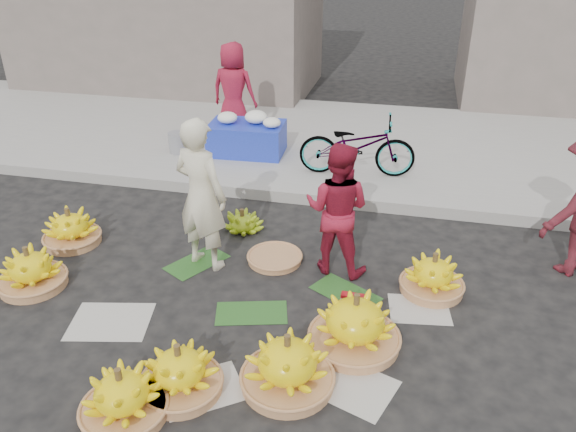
% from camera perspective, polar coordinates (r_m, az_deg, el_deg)
% --- Properties ---
extents(ground, '(80.00, 80.00, 0.00)m').
position_cam_1_polar(ground, '(5.36, -2.09, -8.70)').
color(ground, black).
rests_on(ground, ground).
extents(curb, '(40.00, 0.25, 0.15)m').
position_cam_1_polar(curb, '(7.17, 2.37, 2.04)').
color(curb, gray).
rests_on(curb, ground).
extents(sidewalk, '(40.00, 4.00, 0.12)m').
position_cam_1_polar(sidewalk, '(9.09, 4.87, 7.57)').
color(sidewalk, gray).
rests_on(sidewalk, ground).
extents(newspaper_scatter, '(3.20, 1.80, 0.00)m').
position_cam_1_polar(newspaper_scatter, '(4.76, -4.61, -14.24)').
color(newspaper_scatter, beige).
rests_on(newspaper_scatter, ground).
extents(banana_leaves, '(2.00, 1.00, 0.00)m').
position_cam_1_polar(banana_leaves, '(5.54, -2.57, -7.33)').
color(banana_leaves, '#1E501A').
rests_on(banana_leaves, ground).
extents(banana_bunch_0, '(0.64, 0.64, 0.44)m').
position_cam_1_polar(banana_bunch_0, '(6.01, -24.70, -4.99)').
color(banana_bunch_0, '#AC7248').
rests_on(banana_bunch_0, ground).
extents(banana_bunch_1, '(0.65, 0.65, 0.44)m').
position_cam_1_polar(banana_bunch_1, '(4.45, -10.95, -15.24)').
color(banana_bunch_1, '#AC7248').
rests_on(banana_bunch_1, ground).
extents(banana_bunch_2, '(0.62, 0.62, 0.44)m').
position_cam_1_polar(banana_bunch_2, '(4.36, -16.49, -17.14)').
color(banana_bunch_2, '#AC7248').
rests_on(banana_bunch_2, ground).
extents(banana_bunch_3, '(0.73, 0.73, 0.48)m').
position_cam_1_polar(banana_bunch_3, '(4.40, -0.06, -14.78)').
color(banana_bunch_3, '#AC7248').
rests_on(banana_bunch_3, ground).
extents(banana_bunch_4, '(0.77, 0.77, 0.51)m').
position_cam_1_polar(banana_bunch_4, '(4.78, 6.84, -10.71)').
color(banana_bunch_4, '#AC7248').
rests_on(banana_bunch_4, ground).
extents(banana_bunch_5, '(0.69, 0.69, 0.42)m').
position_cam_1_polar(banana_bunch_5, '(5.58, 14.51, -5.85)').
color(banana_bunch_5, '#AC7248').
rests_on(banana_bunch_5, ground).
extents(banana_bunch_6, '(0.64, 0.64, 0.43)m').
position_cam_1_polar(banana_bunch_6, '(6.64, -21.22, -1.18)').
color(banana_bunch_6, '#AC7248').
rests_on(banana_bunch_6, ground).
extents(banana_bunch_7, '(0.56, 0.56, 0.28)m').
position_cam_1_polar(banana_bunch_7, '(6.47, -4.66, -0.62)').
color(banana_bunch_7, '#759F16').
rests_on(banana_bunch_7, ground).
extents(basket_spare, '(0.60, 0.60, 0.06)m').
position_cam_1_polar(basket_spare, '(5.93, -1.36, -4.32)').
color(basket_spare, '#AC7248').
rests_on(basket_spare, ground).
extents(incense_stack, '(0.25, 0.09, 0.10)m').
position_cam_1_polar(incense_stack, '(5.33, 6.73, -8.38)').
color(incense_stack, '#AC1218').
rests_on(incense_stack, ground).
extents(vendor_cream, '(0.67, 0.54, 1.58)m').
position_cam_1_polar(vendor_cream, '(5.60, -8.82, 2.11)').
color(vendor_cream, '#ECE6C7').
rests_on(vendor_cream, ground).
extents(vendor_red, '(0.74, 0.62, 1.37)m').
position_cam_1_polar(vendor_red, '(5.51, 5.02, 0.69)').
color(vendor_red, '#A91A32').
rests_on(vendor_red, ground).
extents(flower_table, '(1.11, 0.73, 0.63)m').
position_cam_1_polar(flower_table, '(8.35, -4.16, 8.09)').
color(flower_table, '#1C2FB9').
rests_on(flower_table, sidewalk).
extents(grey_bucket, '(0.27, 0.27, 0.31)m').
position_cam_1_polar(grey_bucket, '(8.55, -11.13, 7.35)').
color(grey_bucket, gray).
rests_on(grey_bucket, sidewalk).
extents(flower_vendor, '(0.76, 0.53, 1.46)m').
position_cam_1_polar(flower_vendor, '(8.99, -5.55, 12.62)').
color(flower_vendor, '#A91A32').
rests_on(flower_vendor, sidewalk).
extents(bicycle, '(0.68, 1.59, 0.81)m').
position_cam_1_polar(bicycle, '(7.60, 7.03, 7.09)').
color(bicycle, gray).
rests_on(bicycle, sidewalk).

